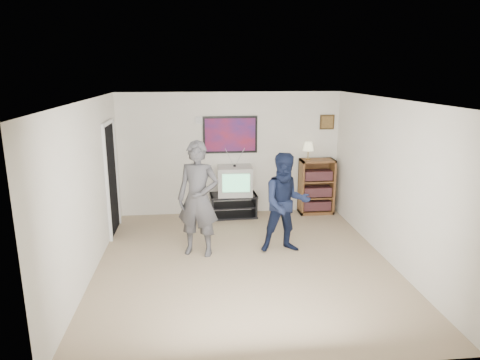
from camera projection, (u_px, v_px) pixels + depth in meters
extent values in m
cube|color=#786B4C|center=(244.00, 263.00, 6.64)|extent=(4.50, 5.00, 0.01)
cube|color=white|center=(245.00, 100.00, 6.02)|extent=(4.50, 5.00, 0.01)
cube|color=silver|center=(230.00, 154.00, 8.74)|extent=(4.50, 0.01, 2.50)
cube|color=silver|center=(88.00, 190.00, 6.10)|extent=(0.01, 5.00, 2.50)
cube|color=silver|center=(390.00, 181.00, 6.56)|extent=(0.01, 5.00, 2.50)
cube|color=black|center=(233.00, 195.00, 8.68)|extent=(0.96, 0.56, 0.04)
cube|color=black|center=(233.00, 215.00, 8.79)|extent=(0.96, 0.56, 0.04)
cube|color=black|center=(212.00, 206.00, 8.69)|extent=(0.06, 0.50, 0.47)
cube|color=black|center=(255.00, 205.00, 8.78)|extent=(0.06, 0.50, 0.47)
imported|color=#403F43|center=(198.00, 199.00, 6.77)|extent=(0.79, 0.64, 1.86)
imported|color=black|center=(286.00, 203.00, 6.90)|extent=(0.81, 0.64, 1.65)
cube|color=white|center=(198.00, 177.00, 6.95)|extent=(0.06, 0.13, 0.04)
cube|color=white|center=(282.00, 188.00, 7.05)|extent=(0.07, 0.13, 0.04)
cube|color=black|center=(230.00, 135.00, 8.61)|extent=(1.10, 0.03, 0.75)
cube|color=white|center=(203.00, 120.00, 8.49)|extent=(0.28, 0.02, 0.14)
cube|color=#362511|center=(327.00, 122.00, 8.77)|extent=(0.30, 0.03, 0.30)
cube|color=black|center=(111.00, 179.00, 7.70)|extent=(0.03, 0.85, 2.00)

